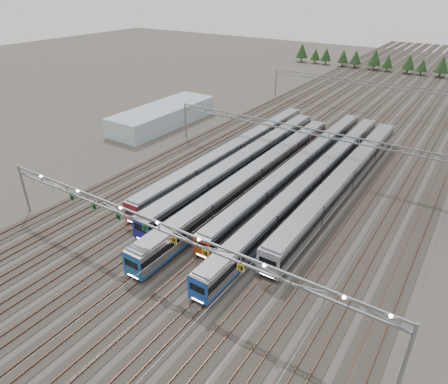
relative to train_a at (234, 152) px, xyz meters
The scene contains 13 objects.
ground 36.17m from the train_a, 71.85° to the right, with size 400.00×400.00×0.00m, color #47423A.
track_bed 66.65m from the train_a, 80.28° to the left, with size 54.00×260.00×5.42m.
train_a is the anchor object (origin of this frame).
train_b 5.68m from the train_a, 37.52° to the right, with size 3.05×55.25×3.97m.
train_c 11.80m from the train_a, 40.31° to the right, with size 2.98×59.34×3.88m.
train_d 13.56m from the train_a, ahead, with size 2.67×61.40×3.47m.
train_e 18.22m from the train_a, ahead, with size 2.80×66.82×3.64m.
train_f 22.50m from the train_a, ahead, with size 3.15×55.84×4.11m.
gantry_near 36.55m from the train_a, 71.98° to the right, with size 56.36×0.61×8.08m.
gantry_mid 13.31m from the train_a, 26.82° to the left, with size 56.36×0.36×8.00m.
gantry_far 52.10m from the train_a, 77.49° to the left, with size 56.36×0.36×8.00m.
west_shed 28.79m from the train_a, 160.26° to the left, with size 10.00×30.00×4.56m, color #A4BCC3.
treeline 108.05m from the train_a, 82.82° to the left, with size 100.10×5.60×7.02m.
Camera 1 is at (27.84, -28.23, 32.82)m, focal length 32.00 mm.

